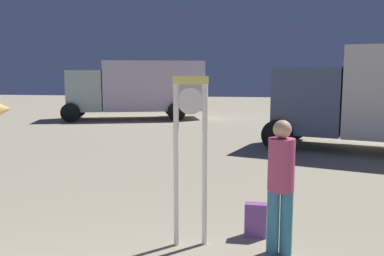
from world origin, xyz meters
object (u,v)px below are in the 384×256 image
at_px(person_near_clock, 281,180).
at_px(box_truck_far, 140,87).
at_px(backpack, 255,220).
at_px(standing_clock, 191,146).

height_order(person_near_clock, box_truck_far, box_truck_far).
bearing_deg(box_truck_far, backpack, -66.57).
bearing_deg(person_near_clock, box_truck_far, 113.70).
relative_size(standing_clock, backpack, 4.69).
relative_size(backpack, box_truck_far, 0.06).
height_order(standing_clock, backpack, standing_clock).
xyz_separation_m(backpack, box_truck_far, (-6.20, 14.31, 1.39)).
bearing_deg(box_truck_far, standing_clock, -69.94).
xyz_separation_m(standing_clock, backpack, (0.82, 0.42, -1.08)).
relative_size(standing_clock, box_truck_far, 0.30).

